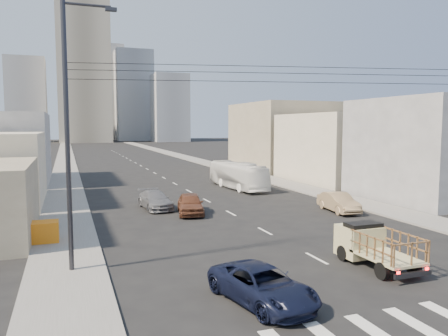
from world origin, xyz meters
TOP-DOWN VIEW (x-y plane):
  - ground at (0.00, 0.00)m, footprint 420.00×420.00m
  - sidewalk_left at (-11.75, 70.00)m, footprint 3.50×180.00m
  - sidewalk_right at (11.75, 70.00)m, footprint 3.50×180.00m
  - lane_dashes at (0.00, 53.00)m, footprint 0.15×104.00m
  - flatbed_pickup at (1.88, 0.03)m, footprint 1.95×4.41m
  - navy_pickup at (-4.86, -2.06)m, footprint 3.23×5.24m
  - city_bus at (5.34, 26.01)m, footprint 3.00×10.13m
  - sedan_brown at (-2.95, 14.81)m, footprint 2.71×4.83m
  - sedan_tan at (7.98, 11.73)m, footprint 2.04×4.60m
  - sedan_grey at (-5.03, 17.73)m, footprint 2.32×4.97m
  - streetlamp_left at (-11.39, 4.00)m, footprint 2.36×0.25m
  - overhead_wires at (0.00, 1.50)m, footprint 23.01×5.02m
  - crate_stack at (-13.00, 9.55)m, footprint 1.80×1.20m
  - bldg_right_near at (19.00, 14.00)m, footprint 10.00×12.00m
  - bldg_right_mid at (19.50, 28.00)m, footprint 11.00×14.00m
  - bldg_right_far at (20.00, 44.00)m, footprint 12.00×16.00m
  - high_rise_tower at (-4.00, 170.00)m, footprint 20.00×20.00m
  - midrise_ne at (18.00, 185.00)m, footprint 16.00×16.00m
  - midrise_nw at (-26.00, 180.00)m, footprint 15.00×15.00m
  - midrise_back at (6.00, 200.00)m, footprint 18.00×18.00m
  - midrise_east at (30.00, 165.00)m, footprint 14.00×14.00m

SIDE VIEW (x-z plane):
  - ground at x=0.00m, z-range 0.00..0.00m
  - lane_dashes at x=0.00m, z-range 0.00..0.01m
  - sidewalk_left at x=-11.75m, z-range 0.00..0.12m
  - sidewalk_right at x=11.75m, z-range 0.00..0.12m
  - navy_pickup at x=-4.86m, z-range 0.00..1.36m
  - crate_stack at x=-13.00m, z-range 0.12..1.26m
  - sedan_grey at x=-5.03m, z-range 0.00..1.40m
  - sedan_tan at x=7.98m, z-range 0.00..1.47m
  - sedan_brown at x=-2.95m, z-range 0.00..1.55m
  - flatbed_pickup at x=1.88m, z-range 0.14..2.04m
  - city_bus at x=5.34m, z-range 0.00..2.78m
  - bldg_right_mid at x=19.50m, z-range 0.00..8.00m
  - bldg_right_near at x=19.00m, z-range 0.00..9.00m
  - bldg_right_far at x=20.00m, z-range 0.00..10.00m
  - streetlamp_left at x=-11.39m, z-range 0.44..12.44m
  - overhead_wires at x=0.00m, z-range 8.60..9.33m
  - midrise_east at x=30.00m, z-range 0.00..28.00m
  - midrise_nw at x=-26.00m, z-range 0.00..34.00m
  - midrise_ne at x=18.00m, z-range 0.00..40.00m
  - midrise_back at x=6.00m, z-range 0.00..44.00m
  - high_rise_tower at x=-4.00m, z-range 0.00..60.00m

